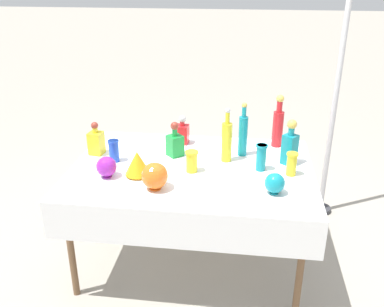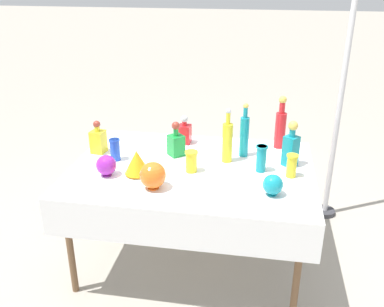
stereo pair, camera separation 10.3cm
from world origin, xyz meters
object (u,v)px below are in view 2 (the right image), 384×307
object	(u,v)px
round_bowl_2	(153,175)
canopy_pole	(338,117)
slender_vase_2	(261,158)
slender_vase_3	(115,149)
square_decanter_0	(185,132)
cardboard_box_behind_right	(239,183)
square_decanter_2	(176,143)
slender_vase_1	(191,161)
cardboard_box_behind_left	(186,169)
round_bowl_1	(106,165)
tall_bottle_1	(227,141)
fluted_vase_0	(137,162)
square_decanter_3	(98,140)
slender_vase_0	(292,165)
tall_bottle_2	(281,126)
square_decanter_1	(291,146)
round_bowl_0	(273,185)
tall_bottle_0	(244,134)

from	to	relation	value
round_bowl_2	canopy_pole	world-z (taller)	canopy_pole
slender_vase_2	slender_vase_3	size ratio (longest dim) A/B	1.16
square_decanter_0	cardboard_box_behind_right	xyz separation A→B (m)	(0.41, 0.55, -0.69)
square_decanter_2	slender_vase_1	size ratio (longest dim) A/B	1.75
cardboard_box_behind_left	round_bowl_1	bearing A→B (deg)	-99.52
tall_bottle_1	slender_vase_2	size ratio (longest dim) A/B	2.12
cardboard_box_behind_right	canopy_pole	size ratio (longest dim) A/B	0.29
fluted_vase_0	slender_vase_1	bearing A→B (deg)	16.77
slender_vase_1	cardboard_box_behind_left	xyz separation A→B (m)	(-0.29, 1.33, -0.71)
slender_vase_1	cardboard_box_behind_left	bearing A→B (deg)	102.16
square_decanter_3	canopy_pole	distance (m)	1.90
tall_bottle_1	square_decanter_3	world-z (taller)	tall_bottle_1
tall_bottle_1	slender_vase_0	distance (m)	0.47
square_decanter_3	fluted_vase_0	world-z (taller)	square_decanter_3
tall_bottle_2	fluted_vase_0	size ratio (longest dim) A/B	2.36
square_decanter_2	slender_vase_2	size ratio (longest dim) A/B	1.40
square_decanter_0	slender_vase_0	xyz separation A→B (m)	(0.79, -0.45, -0.01)
square_decanter_1	cardboard_box_behind_left	world-z (taller)	square_decanter_1
square_decanter_3	slender_vase_2	xyz separation A→B (m)	(1.18, -0.12, 0.00)
cardboard_box_behind_right	canopy_pole	world-z (taller)	canopy_pole
slender_vase_0	cardboard_box_behind_left	bearing A→B (deg)	125.93
round_bowl_0	round_bowl_2	bearing A→B (deg)	-176.97
slender_vase_0	slender_vase_1	world-z (taller)	slender_vase_0
tall_bottle_0	round_bowl_0	world-z (taller)	tall_bottle_0
cardboard_box_behind_right	square_decanter_1	bearing A→B (deg)	-65.85
tall_bottle_0	square_decanter_2	size ratio (longest dim) A/B	1.54
tall_bottle_1	square_decanter_0	size ratio (longest dim) A/B	1.71
square_decanter_0	slender_vase_3	world-z (taller)	square_decanter_0
square_decanter_0	fluted_vase_0	distance (m)	0.62
square_decanter_3	slender_vase_3	xyz separation A→B (m)	(0.16, -0.11, -0.01)
round_bowl_2	slender_vase_2	bearing A→B (deg)	28.70
fluted_vase_0	round_bowl_2	world-z (taller)	round_bowl_2
slender_vase_3	tall_bottle_2	bearing A→B (deg)	20.81
square_decanter_0	slender_vase_2	world-z (taller)	square_decanter_0
square_decanter_2	cardboard_box_behind_right	bearing A→B (deg)	61.51
tall_bottle_1	square_decanter_3	distance (m)	0.94
tall_bottle_2	canopy_pole	size ratio (longest dim) A/B	0.17
tall_bottle_2	square_decanter_3	bearing A→B (deg)	-166.13
square_decanter_2	cardboard_box_behind_left	xyz separation A→B (m)	(-0.13, 1.08, -0.73)
round_bowl_0	cardboard_box_behind_right	world-z (taller)	round_bowl_0
tall_bottle_2	canopy_pole	distance (m)	0.59
tall_bottle_0	cardboard_box_behind_right	bearing A→B (deg)	93.97
tall_bottle_2	fluted_vase_0	world-z (taller)	tall_bottle_2
tall_bottle_1	canopy_pole	size ratio (longest dim) A/B	0.17
tall_bottle_1	square_decanter_0	bearing A→B (deg)	141.54
square_decanter_2	cardboard_box_behind_right	world-z (taller)	square_decanter_2
slender_vase_1	canopy_pole	xyz separation A→B (m)	(1.04, 0.89, 0.06)
square_decanter_3	round_bowl_2	bearing A→B (deg)	-41.60
square_decanter_0	slender_vase_0	bearing A→B (deg)	-29.73
slender_vase_2	round_bowl_1	xyz separation A→B (m)	(-0.99, -0.23, -0.02)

